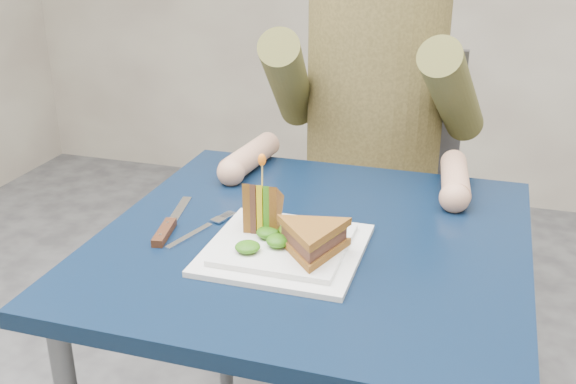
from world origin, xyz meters
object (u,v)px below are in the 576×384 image
(sandwich_upright, at_px, (263,209))
(sandwich_flat, at_px, (313,239))
(table, at_px, (312,274))
(plate, at_px, (285,247))
(fork, at_px, (200,230))
(chair, at_px, (376,193))
(knife, at_px, (167,228))
(diner, at_px, (375,69))

(sandwich_upright, bearing_deg, sandwich_flat, -32.47)
(table, relative_size, plate, 2.88)
(sandwich_upright, relative_size, fork, 0.78)
(chair, bearing_deg, fork, -105.60)
(sandwich_upright, relative_size, knife, 0.62)
(sandwich_flat, xyz_separation_m, fork, (-0.23, 0.06, -0.04))
(plate, xyz_separation_m, sandwich_flat, (0.05, -0.03, 0.04))
(sandwich_flat, xyz_separation_m, sandwich_upright, (-0.11, 0.07, 0.01))
(plate, bearing_deg, table, 68.78)
(table, bearing_deg, chair, 90.00)
(plate, bearing_deg, chair, 87.77)
(table, distance_m, sandwich_upright, 0.16)
(table, distance_m, knife, 0.28)
(sandwich_flat, relative_size, fork, 1.16)
(knife, bearing_deg, fork, 15.59)
(diner, height_order, knife, diner)
(chair, bearing_deg, table, -90.00)
(diner, xyz_separation_m, plate, (-0.03, -0.64, -0.18))
(table, bearing_deg, sandwich_flat, -75.56)
(table, xyz_separation_m, diner, (-0.00, 0.56, 0.26))
(table, relative_size, fork, 4.29)
(sandwich_flat, relative_size, sandwich_upright, 1.50)
(diner, relative_size, fork, 4.26)
(table, relative_size, sandwich_upright, 5.51)
(sandwich_upright, xyz_separation_m, fork, (-0.12, -0.01, -0.05))
(table, height_order, plate, plate)
(fork, height_order, knife, knife)
(diner, distance_m, sandwich_flat, 0.68)
(plate, xyz_separation_m, sandwich_upright, (-0.05, 0.04, 0.05))
(chair, bearing_deg, sandwich_flat, -88.10)
(diner, relative_size, sandwich_upright, 5.47)
(knife, bearing_deg, sandwich_upright, 9.71)
(fork, relative_size, knife, 0.79)
(diner, distance_m, knife, 0.70)
(diner, relative_size, sandwich_flat, 3.66)
(sandwich_flat, bearing_deg, plate, 155.56)
(table, distance_m, diner, 0.62)
(chair, xyz_separation_m, knife, (-0.26, -0.74, 0.20))
(table, relative_size, sandwich_flat, 3.68)
(plate, bearing_deg, sandwich_upright, 140.71)
(table, height_order, chair, chair)
(diner, bearing_deg, sandwich_flat, -87.77)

